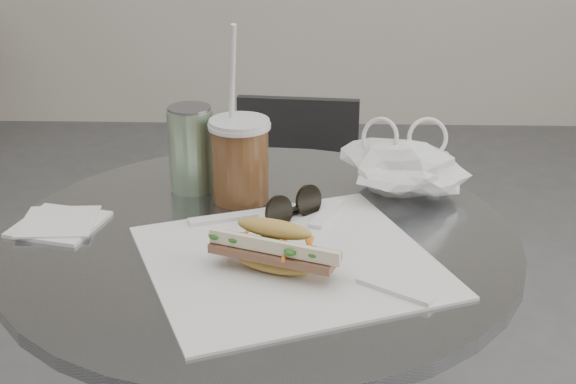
{
  "coord_description": "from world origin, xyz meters",
  "views": [
    {
      "loc": [
        0.07,
        -0.86,
        1.26
      ],
      "look_at": [
        0.04,
        0.24,
        0.79
      ],
      "focal_mm": 50.0,
      "sensor_mm": 36.0,
      "label": 1
    }
  ],
  "objects_px": {
    "chair_far": "(291,269)",
    "sunglasses": "(293,209)",
    "banh_mi": "(274,248)",
    "iced_coffee": "(240,159)",
    "drink_can": "(191,149)"
  },
  "relations": [
    {
      "from": "banh_mi",
      "to": "sunglasses",
      "type": "height_order",
      "value": "banh_mi"
    },
    {
      "from": "banh_mi",
      "to": "sunglasses",
      "type": "bearing_deg",
      "value": 104.08
    },
    {
      "from": "banh_mi",
      "to": "sunglasses",
      "type": "relative_size",
      "value": 2.39
    },
    {
      "from": "chair_far",
      "to": "iced_coffee",
      "type": "height_order",
      "value": "iced_coffee"
    },
    {
      "from": "banh_mi",
      "to": "drink_can",
      "type": "relative_size",
      "value": 1.59
    },
    {
      "from": "sunglasses",
      "to": "iced_coffee",
      "type": "bearing_deg",
      "value": 92.58
    },
    {
      "from": "chair_far",
      "to": "iced_coffee",
      "type": "distance_m",
      "value": 0.73
    },
    {
      "from": "chair_far",
      "to": "sunglasses",
      "type": "height_order",
      "value": "sunglasses"
    },
    {
      "from": "banh_mi",
      "to": "sunglasses",
      "type": "xyz_separation_m",
      "value": [
        0.02,
        0.17,
        -0.02
      ]
    },
    {
      "from": "iced_coffee",
      "to": "chair_far",
      "type": "bearing_deg",
      "value": 82.76
    },
    {
      "from": "banh_mi",
      "to": "sunglasses",
      "type": "distance_m",
      "value": 0.17
    },
    {
      "from": "iced_coffee",
      "to": "drink_can",
      "type": "height_order",
      "value": "iced_coffee"
    },
    {
      "from": "iced_coffee",
      "to": "sunglasses",
      "type": "relative_size",
      "value": 3.05
    },
    {
      "from": "chair_far",
      "to": "drink_can",
      "type": "relative_size",
      "value": 5.02
    },
    {
      "from": "banh_mi",
      "to": "iced_coffee",
      "type": "relative_size",
      "value": 0.78
    }
  ]
}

